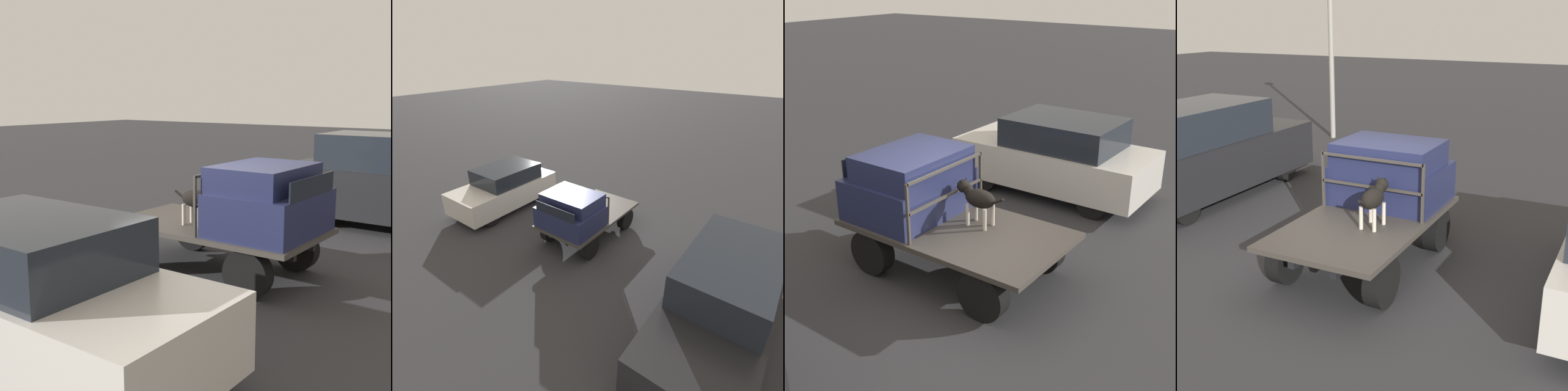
% 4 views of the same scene
% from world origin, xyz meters
% --- Properties ---
extents(ground_plane, '(80.00, 80.00, 0.00)m').
position_xyz_m(ground_plane, '(0.00, 0.00, 0.00)').
color(ground_plane, '#2D2D30').
extents(flatbed_truck, '(3.43, 1.90, 0.79)m').
position_xyz_m(flatbed_truck, '(0.00, 0.00, 0.56)').
color(flatbed_truck, black).
rests_on(flatbed_truck, ground).
extents(truck_cab, '(1.42, 1.78, 1.06)m').
position_xyz_m(truck_cab, '(0.92, 0.00, 1.29)').
color(truck_cab, '#1E2347').
rests_on(truck_cab, flatbed_truck).
extents(truck_headboard, '(0.04, 1.78, 0.93)m').
position_xyz_m(truck_headboard, '(0.18, 0.00, 1.40)').
color(truck_headboard, '#3D3833').
rests_on(truck_headboard, flatbed_truck).
extents(dog, '(0.89, 0.29, 0.71)m').
position_xyz_m(dog, '(-0.20, -0.25, 1.23)').
color(dog, beige).
rests_on(dog, flatbed_truck).
extents(parked_sedan, '(4.07, 1.80, 1.65)m').
position_xyz_m(parked_sedan, '(0.36, -3.87, 0.82)').
color(parked_sedan, black).
rests_on(parked_sedan, ground).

